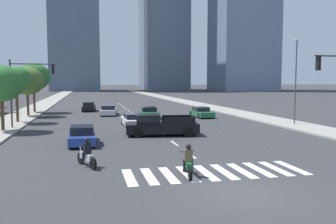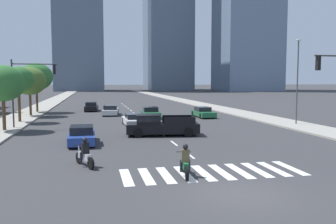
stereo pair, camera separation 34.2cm
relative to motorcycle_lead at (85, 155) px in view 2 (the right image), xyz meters
The scene contains 20 objects.
ground_plane 8.22m from the motorcycle_lead, 43.90° to the right, with size 800.00×800.00×0.00m, color #333335.
sidewalk_east 31.19m from the motorcycle_lead, 51.22° to the left, with size 4.00×260.00×0.15m, color gray.
sidewalk_west 25.52m from the motorcycle_lead, 107.61° to the left, with size 4.00×260.00×0.15m, color gray.
crosswalk_near 6.42m from the motorcycle_lead, 22.42° to the right, with size 8.55×2.91×0.01m.
lane_divider_center 26.24m from the motorcycle_lead, 76.99° to the left, with size 0.14×50.00×0.01m.
motorcycle_lead is the anchor object (origin of this frame).
motorcycle_trailing 5.28m from the motorcycle_lead, 31.94° to the right, with size 0.70×2.07×1.49m.
pickup_truck 10.77m from the motorcycle_lead, 59.04° to the left, with size 5.86×2.73×1.67m.
sedan_black_0 33.74m from the motorcycle_lead, 89.55° to the left, with size 2.02×4.56×1.28m.
sedan_silver_1 27.21m from the motorcycle_lead, 84.39° to the left, with size 2.33×4.86×1.25m.
sedan_green_2 23.44m from the motorcycle_lead, 72.62° to the left, with size 2.05×4.52×1.29m.
sedan_blue_3 6.76m from the motorcycle_lead, 92.76° to the left, with size 1.81×4.57×1.25m.
sedan_white_4 16.21m from the motorcycle_lead, 74.52° to the left, with size 2.01×4.72×1.19m.
sedan_green_5 25.83m from the motorcycle_lead, 58.98° to the left, with size 1.81×4.68×1.22m.
traffic_signal_far 16.92m from the motorcycle_lead, 108.06° to the left, with size 4.18×0.28×6.06m.
street_lamp_east 24.02m from the motorcycle_lead, 32.98° to the left, with size 0.50×0.24×8.16m.
street_tree_nearest 16.01m from the motorcycle_lead, 116.29° to the left, with size 3.60×3.60×5.49m.
street_tree_second 22.00m from the motorcycle_lead, 108.63° to the left, with size 3.06×3.06×5.63m.
street_tree_third 28.28m from the motorcycle_lead, 104.29° to the left, with size 3.95×3.95×5.83m.
street_tree_fourth 33.42m from the motorcycle_lead, 102.05° to the left, with size 4.34×4.34×6.58m.
Camera 2 is at (-5.47, -12.28, 4.29)m, focal length 37.77 mm.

